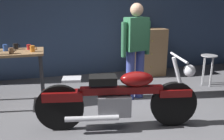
{
  "coord_description": "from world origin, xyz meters",
  "views": [
    {
      "loc": [
        -1.0,
        -2.76,
        1.66
      ],
      "look_at": [
        -0.04,
        0.7,
        0.65
      ],
      "focal_mm": 37.98,
      "sensor_mm": 36.0,
      "label": 1
    }
  ],
  "objects_px": {
    "shop_stool": "(209,62)",
    "mug_red_diner": "(29,47)",
    "motorcycle": "(119,97)",
    "mug_blue_enamel": "(6,48)",
    "mug_brown_stoneware": "(11,51)",
    "mug_orange_travel": "(33,49)",
    "wooden_dresser": "(148,52)",
    "person_standing": "(136,48)",
    "mug_black_matte": "(16,46)"
  },
  "relations": [
    {
      "from": "mug_black_matte",
      "to": "shop_stool",
      "type": "bearing_deg",
      "value": -4.51
    },
    {
      "from": "mug_black_matte",
      "to": "mug_orange_travel",
      "type": "height_order",
      "value": "same"
    },
    {
      "from": "shop_stool",
      "to": "mug_brown_stoneware",
      "type": "xyz_separation_m",
      "value": [
        -3.74,
        -0.09,
        0.45
      ]
    },
    {
      "from": "wooden_dresser",
      "to": "motorcycle",
      "type": "bearing_deg",
      "value": -121.99
    },
    {
      "from": "shop_stool",
      "to": "mug_brown_stoneware",
      "type": "distance_m",
      "value": 3.77
    },
    {
      "from": "shop_stool",
      "to": "mug_red_diner",
      "type": "height_order",
      "value": "mug_red_diner"
    },
    {
      "from": "motorcycle",
      "to": "shop_stool",
      "type": "distance_m",
      "value": 2.61
    },
    {
      "from": "mug_orange_travel",
      "to": "mug_black_matte",
      "type": "bearing_deg",
      "value": 132.42
    },
    {
      "from": "mug_brown_stoneware",
      "to": "shop_stool",
      "type": "bearing_deg",
      "value": 1.31
    },
    {
      "from": "motorcycle",
      "to": "person_standing",
      "type": "height_order",
      "value": "person_standing"
    },
    {
      "from": "person_standing",
      "to": "mug_red_diner",
      "type": "relative_size",
      "value": 16.23
    },
    {
      "from": "person_standing",
      "to": "mug_orange_travel",
      "type": "relative_size",
      "value": 15.2
    },
    {
      "from": "person_standing",
      "to": "mug_red_diner",
      "type": "distance_m",
      "value": 1.83
    },
    {
      "from": "wooden_dresser",
      "to": "mug_blue_enamel",
      "type": "distance_m",
      "value": 3.09
    },
    {
      "from": "mug_red_diner",
      "to": "mug_brown_stoneware",
      "type": "height_order",
      "value": "mug_brown_stoneware"
    },
    {
      "from": "mug_brown_stoneware",
      "to": "motorcycle",
      "type": "bearing_deg",
      "value": -38.36
    },
    {
      "from": "mug_brown_stoneware",
      "to": "mug_black_matte",
      "type": "height_order",
      "value": "mug_black_matte"
    },
    {
      "from": "mug_red_diner",
      "to": "mug_black_matte",
      "type": "height_order",
      "value": "mug_black_matte"
    },
    {
      "from": "shop_stool",
      "to": "mug_red_diner",
      "type": "bearing_deg",
      "value": 176.88
    },
    {
      "from": "mug_brown_stoneware",
      "to": "mug_orange_travel",
      "type": "xyz_separation_m",
      "value": [
        0.32,
        0.06,
        0.01
      ]
    },
    {
      "from": "person_standing",
      "to": "mug_blue_enamel",
      "type": "relative_size",
      "value": 14.74
    },
    {
      "from": "shop_stool",
      "to": "mug_blue_enamel",
      "type": "height_order",
      "value": "mug_blue_enamel"
    },
    {
      "from": "motorcycle",
      "to": "mug_black_matte",
      "type": "bearing_deg",
      "value": 143.96
    },
    {
      "from": "mug_blue_enamel",
      "to": "mug_brown_stoneware",
      "type": "height_order",
      "value": "mug_blue_enamel"
    },
    {
      "from": "person_standing",
      "to": "mug_orange_travel",
      "type": "distance_m",
      "value": 1.72
    },
    {
      "from": "mug_blue_enamel",
      "to": "motorcycle",
      "type": "bearing_deg",
      "value": -41.85
    },
    {
      "from": "person_standing",
      "to": "shop_stool",
      "type": "height_order",
      "value": "person_standing"
    },
    {
      "from": "shop_stool",
      "to": "mug_black_matte",
      "type": "xyz_separation_m",
      "value": [
        -3.71,
        0.29,
        0.45
      ]
    },
    {
      "from": "motorcycle",
      "to": "mug_blue_enamel",
      "type": "relative_size",
      "value": 19.1
    },
    {
      "from": "mug_brown_stoneware",
      "to": "mug_orange_travel",
      "type": "distance_m",
      "value": 0.32
    },
    {
      "from": "wooden_dresser",
      "to": "mug_black_matte",
      "type": "relative_size",
      "value": 9.28
    },
    {
      "from": "person_standing",
      "to": "mug_black_matte",
      "type": "bearing_deg",
      "value": -28.06
    },
    {
      "from": "wooden_dresser",
      "to": "mug_red_diner",
      "type": "distance_m",
      "value": 2.73
    },
    {
      "from": "motorcycle",
      "to": "mug_black_matte",
      "type": "relative_size",
      "value": 18.25
    },
    {
      "from": "person_standing",
      "to": "wooden_dresser",
      "type": "relative_size",
      "value": 1.52
    },
    {
      "from": "mug_blue_enamel",
      "to": "person_standing",
      "type": "bearing_deg",
      "value": -11.39
    },
    {
      "from": "mug_red_diner",
      "to": "mug_orange_travel",
      "type": "bearing_deg",
      "value": -73.12
    },
    {
      "from": "shop_stool",
      "to": "wooden_dresser",
      "type": "height_order",
      "value": "wooden_dresser"
    },
    {
      "from": "shop_stool",
      "to": "mug_blue_enamel",
      "type": "distance_m",
      "value": 3.89
    },
    {
      "from": "mug_blue_enamel",
      "to": "mug_orange_travel",
      "type": "height_order",
      "value": "mug_blue_enamel"
    },
    {
      "from": "mug_red_diner",
      "to": "mug_black_matte",
      "type": "distance_m",
      "value": 0.25
    },
    {
      "from": "motorcycle",
      "to": "mug_blue_enamel",
      "type": "bearing_deg",
      "value": 149.19
    },
    {
      "from": "motorcycle",
      "to": "mug_orange_travel",
      "type": "xyz_separation_m",
      "value": [
        -1.11,
        1.19,
        0.5
      ]
    },
    {
      "from": "person_standing",
      "to": "mug_red_diner",
      "type": "bearing_deg",
      "value": -26.84
    },
    {
      "from": "mug_black_matte",
      "to": "mug_red_diner",
      "type": "bearing_deg",
      "value": -24.55
    },
    {
      "from": "wooden_dresser",
      "to": "mug_red_diner",
      "type": "height_order",
      "value": "wooden_dresser"
    },
    {
      "from": "person_standing",
      "to": "mug_black_matte",
      "type": "xyz_separation_m",
      "value": [
        -1.99,
        0.55,
        0.03
      ]
    },
    {
      "from": "mug_blue_enamel",
      "to": "mug_red_diner",
      "type": "distance_m",
      "value": 0.37
    },
    {
      "from": "wooden_dresser",
      "to": "mug_brown_stoneware",
      "type": "distance_m",
      "value": 3.06
    },
    {
      "from": "person_standing",
      "to": "shop_stool",
      "type": "xyz_separation_m",
      "value": [
        1.72,
        0.26,
        -0.43
      ]
    }
  ]
}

